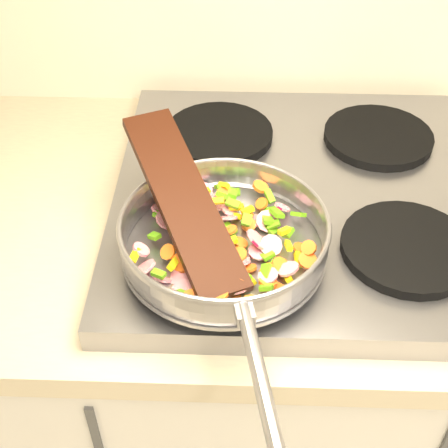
{
  "coord_description": "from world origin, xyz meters",
  "views": [
    {
      "loc": [
        -0.8,
        0.88,
        1.56
      ],
      "look_at": [
        -0.82,
        1.5,
        1.01
      ],
      "focal_mm": 50.0,
      "sensor_mm": 36.0,
      "label": 1
    }
  ],
  "objects": [
    {
      "name": "vegetable_heap",
      "position": [
        -0.82,
        1.5,
        0.98
      ],
      "size": [
        0.26,
        0.26,
        0.05
      ],
      "color": "yellow",
      "rests_on": "saute_pan"
    },
    {
      "name": "saute_pan",
      "position": [
        -0.82,
        1.5,
        0.99
      ],
      "size": [
        0.33,
        0.49,
        0.06
      ],
      "rotation": [
        0.0,
        0.0,
        0.19
      ],
      "color": "#9E9EA5",
      "rests_on": "grate_fl"
    },
    {
      "name": "wooden_spatula",
      "position": [
        -0.88,
        1.53,
        1.02
      ],
      "size": [
        0.2,
        0.31,
        0.1
      ],
      "primitive_type": "cube",
      "rotation": [
        0.0,
        -0.28,
        2.02
      ],
      "color": "black",
      "rests_on": "saute_pan"
    },
    {
      "name": "grate_fl",
      "position": [
        -0.84,
        1.52,
        0.95
      ],
      "size": [
        0.19,
        0.19,
        0.02
      ],
      "primitive_type": "cylinder",
      "color": "black",
      "rests_on": "cooktop"
    },
    {
      "name": "grate_fr",
      "position": [
        -0.56,
        1.52,
        0.95
      ],
      "size": [
        0.19,
        0.19,
        0.02
      ],
      "primitive_type": "cylinder",
      "color": "black",
      "rests_on": "cooktop"
    },
    {
      "name": "cooktop",
      "position": [
        -0.7,
        1.67,
        0.92
      ],
      "size": [
        0.6,
        0.6,
        0.04
      ],
      "primitive_type": "cube",
      "color": "#939399",
      "rests_on": "counter_top"
    },
    {
      "name": "grate_bl",
      "position": [
        -0.84,
        1.81,
        0.95
      ],
      "size": [
        0.19,
        0.19,
        0.02
      ],
      "primitive_type": "cylinder",
      "color": "black",
      "rests_on": "cooktop"
    },
    {
      "name": "grate_br",
      "position": [
        -0.56,
        1.81,
        0.95
      ],
      "size": [
        0.19,
        0.19,
        0.02
      ],
      "primitive_type": "cylinder",
      "color": "black",
      "rests_on": "cooktop"
    }
  ]
}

